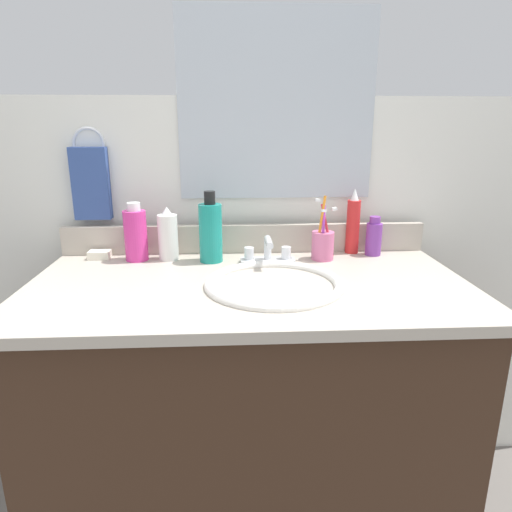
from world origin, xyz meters
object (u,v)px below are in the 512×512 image
at_px(bottle_mouthwash_teal, 211,232).
at_px(bottle_cream_purple, 374,238).
at_px(hand_towel, 91,184).
at_px(cup_pink, 323,244).
at_px(faucet, 268,254).
at_px(bottle_soap_pink, 136,234).
at_px(bottle_lotion_white, 168,236).
at_px(bottle_spray_red, 353,224).
at_px(soap_bar, 100,255).

bearing_deg(bottle_mouthwash_teal, bottle_cream_purple, 4.63).
relative_size(hand_towel, bottle_cream_purple, 1.80).
xyz_separation_m(hand_towel, bottle_cream_purple, (0.87, -0.07, -0.16)).
bearing_deg(cup_pink, bottle_cream_purple, 13.42).
distance_m(faucet, bottle_mouthwash_teal, 0.18).
distance_m(bottle_soap_pink, bottle_lotion_white, 0.10).
height_order(bottle_spray_red, cup_pink, bottle_spray_red).
bearing_deg(bottle_spray_red, bottle_soap_pink, -176.04).
distance_m(bottle_spray_red, bottle_mouthwash_teal, 0.45).
height_order(hand_towel, bottle_lotion_white, hand_towel).
xyz_separation_m(bottle_lotion_white, cup_pink, (0.47, -0.03, -0.02)).
height_order(bottle_soap_pink, bottle_lotion_white, bottle_soap_pink).
relative_size(bottle_lotion_white, soap_bar, 2.52).
bearing_deg(bottle_lotion_white, faucet, -11.26).
distance_m(bottle_mouthwash_teal, cup_pink, 0.34).
bearing_deg(soap_bar, faucet, -8.82).
relative_size(bottle_cream_purple, bottle_mouthwash_teal, 0.58).
relative_size(hand_towel, soap_bar, 3.44).
bearing_deg(bottle_soap_pink, hand_towel, 147.88).
bearing_deg(bottle_lotion_white, bottle_mouthwash_teal, -11.76).
bearing_deg(hand_towel, soap_bar, -69.59).
bearing_deg(hand_towel, faucet, -15.42).
height_order(faucet, bottle_spray_red, bottle_spray_red).
height_order(bottle_soap_pink, bottle_cream_purple, bottle_soap_pink).
bearing_deg(hand_towel, bottle_soap_pink, -32.12).
xyz_separation_m(bottle_mouthwash_teal, soap_bar, (-0.34, 0.05, -0.08)).
xyz_separation_m(bottle_lotion_white, bottle_cream_purple, (0.63, 0.01, -0.02)).
relative_size(bottle_lotion_white, bottle_cream_purple, 1.31).
distance_m(hand_towel, cup_pink, 0.73).
distance_m(faucet, soap_bar, 0.52).
bearing_deg(cup_pink, soap_bar, 176.10).
bearing_deg(bottle_mouthwash_teal, faucet, -10.87).
bearing_deg(bottle_soap_pink, bottle_spray_red, 3.96).
height_order(bottle_lotion_white, bottle_cream_purple, bottle_lotion_white).
bearing_deg(bottle_cream_purple, hand_towel, 175.11).
bearing_deg(cup_pink, bottle_spray_red, 33.17).
bearing_deg(cup_pink, bottle_lotion_white, 176.79).
bearing_deg(faucet, cup_pink, 11.00).
height_order(faucet, soap_bar, faucet).
bearing_deg(bottle_lotion_white, bottle_spray_red, 4.47).
distance_m(bottle_soap_pink, bottle_spray_red, 0.67).
bearing_deg(cup_pink, hand_towel, 170.74).
bearing_deg(faucet, bottle_mouthwash_teal, 169.13).
bearing_deg(bottle_soap_pink, bottle_lotion_white, 0.85).
height_order(bottle_spray_red, soap_bar, bottle_spray_red).
relative_size(bottle_soap_pink, bottle_spray_red, 0.85).
distance_m(bottle_cream_purple, bottle_mouthwash_teal, 0.51).
relative_size(bottle_spray_red, bottle_lotion_white, 1.28).
distance_m(faucet, bottle_cream_purple, 0.35).
relative_size(cup_pink, soap_bar, 3.04).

